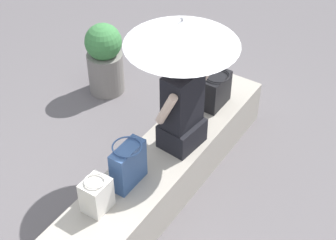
# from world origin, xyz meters

# --- Properties ---
(ground_plane) EXTENTS (14.00, 14.00, 0.00)m
(ground_plane) POSITION_xyz_m (0.00, 0.00, 0.00)
(ground_plane) COLOR #605B5E
(stone_bench) EXTENTS (2.94, 0.52, 0.42)m
(stone_bench) POSITION_xyz_m (0.00, 0.00, 0.21)
(stone_bench) COLOR #A8A093
(stone_bench) RESTS_ON ground
(person_seated) EXTENTS (0.49, 0.31, 0.90)m
(person_seated) POSITION_xyz_m (0.33, -0.06, 0.81)
(person_seated) COLOR black
(person_seated) RESTS_ON stone_bench
(parasol) EXTENTS (0.88, 0.88, 1.13)m
(parasol) POSITION_xyz_m (0.40, 0.01, 1.42)
(parasol) COLOR #B7B7BC
(parasol) RESTS_ON stone_bench
(handbag_black) EXTENTS (0.31, 0.23, 0.38)m
(handbag_black) POSITION_xyz_m (-0.28, 0.04, 0.61)
(handbag_black) COLOR #335184
(handbag_black) RESTS_ON stone_bench
(tote_bag_canvas) EXTENTS (0.20, 0.17, 0.28)m
(tote_bag_canvas) POSITION_xyz_m (-0.60, 0.08, 0.56)
(tote_bag_canvas) COLOR silver
(tote_bag_canvas) RESTS_ON stone_bench
(shoulder_bag_spare) EXTENTS (0.31, 0.23, 0.33)m
(shoulder_bag_spare) POSITION_xyz_m (0.94, -0.04, 0.58)
(shoulder_bag_spare) COLOR black
(shoulder_bag_spare) RESTS_ON stone_bench
(planter_near) EXTENTS (0.38, 0.38, 0.79)m
(planter_near) POSITION_xyz_m (1.02, 1.32, 0.40)
(planter_near) COLOR gray
(planter_near) RESTS_ON ground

